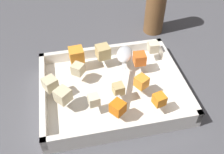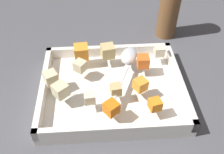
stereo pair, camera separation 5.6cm
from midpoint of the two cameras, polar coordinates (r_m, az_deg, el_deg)
ground_plane at (r=0.59m, az=4.02°, el=-4.73°), size 4.00×4.00×0.00m
baking_dish at (r=0.58m, az=2.72°, el=-2.95°), size 0.32×0.26×0.04m
carrot_chunk_mid_left at (r=0.51m, az=12.75°, el=-6.19°), size 0.03×0.03×0.02m
carrot_chunk_rim_edge at (r=0.61m, az=-4.35°, el=5.54°), size 0.04×0.04×0.03m
carrot_chunk_near_spoon at (r=0.60m, az=9.67°, el=3.38°), size 0.03×0.03×0.03m
carrot_chunk_corner_nw at (r=0.49m, az=3.10°, el=-7.11°), size 0.04×0.04×0.03m
carrot_chunk_back_center at (r=0.54m, az=9.34°, el=-1.86°), size 0.03×0.03×0.02m
potato_chunk_corner_ne at (r=0.51m, az=-1.97°, el=-4.83°), size 0.02×0.02×0.02m
potato_chunk_corner_se at (r=0.58m, az=-4.49°, el=2.37°), size 0.03×0.03×0.02m
potato_chunk_far_left at (r=0.64m, az=13.12°, el=5.67°), size 0.02×0.02×0.02m
potato_chunk_heap_side at (r=0.56m, az=-10.89°, el=-0.28°), size 0.04×0.04×0.03m
potato_chunk_heap_top at (r=0.53m, az=-8.58°, el=-3.06°), size 0.04×0.04×0.03m
potato_chunk_under_handle at (r=0.53m, az=3.88°, el=-2.97°), size 0.03×0.03×0.02m
potato_chunk_mid_right at (r=0.61m, az=1.63°, el=5.72°), size 0.04×0.04×0.03m
serving_spoon at (r=0.61m, az=6.13°, el=3.92°), size 0.10×0.20×0.02m
pepper_mill at (r=0.75m, az=15.10°, el=15.54°), size 0.06×0.06×0.22m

